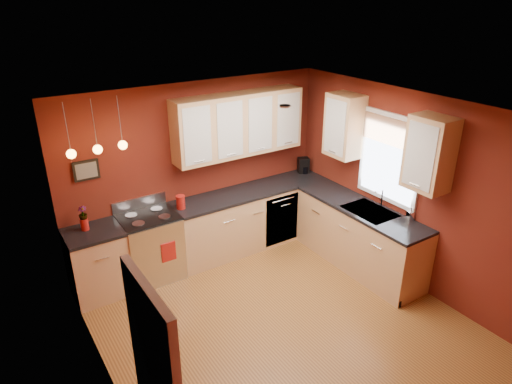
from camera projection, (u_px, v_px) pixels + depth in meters
floor at (281, 323)px, 5.56m from camera, size 4.20×4.20×0.00m
ceiling at (287, 114)px, 4.51m from camera, size 4.00×4.20×0.02m
wall_back at (198, 171)px, 6.64m from camera, size 4.00×0.02×2.60m
wall_front at (449, 342)px, 3.43m from camera, size 4.00×0.02×2.60m
wall_left at (102, 289)px, 4.04m from camera, size 0.02×4.20×2.60m
wall_right at (405, 189)px, 6.03m from camera, size 0.02×4.20×2.60m
base_cabinets_back_left at (98, 264)px, 5.93m from camera, size 0.70×0.60×0.90m
base_cabinets_back_right at (252, 218)px, 7.12m from camera, size 2.54×0.60×0.90m
base_cabinets_right at (359, 237)px, 6.57m from camera, size 0.60×2.10×0.90m
counter_back_left at (93, 233)px, 5.74m from camera, size 0.70×0.62×0.04m
counter_back_right at (252, 191)px, 6.93m from camera, size 2.54×0.62×0.04m
counter_right at (362, 208)px, 6.38m from camera, size 0.62×2.10×0.04m
gas_range at (151, 246)px, 6.29m from camera, size 0.76×0.64×1.11m
dishwasher_front at (282, 220)px, 7.09m from camera, size 0.60×0.02×0.80m
sink at (370, 212)px, 6.27m from camera, size 0.50×0.70×0.33m
window at (390, 156)px, 6.09m from camera, size 0.06×1.02×1.22m
upper_cabinets_back at (239, 124)px, 6.54m from camera, size 2.00×0.35×0.90m
upper_cabinets_right at (383, 138)px, 5.93m from camera, size 0.35×1.95×0.90m
wall_picture at (86, 170)px, 5.71m from camera, size 0.32×0.03×0.26m
pendant_lights at (98, 149)px, 5.36m from camera, size 0.71×0.11×0.66m
red_canister at (181, 202)px, 6.29m from camera, size 0.13×0.13×0.19m
red_vase at (85, 224)px, 5.74m from camera, size 0.10×0.10×0.16m
flowers at (83, 214)px, 5.68m from camera, size 0.13×0.13×0.19m
coffee_maker at (304, 166)px, 7.53m from camera, size 0.22×0.21×0.25m
soap_pump at (411, 214)px, 5.99m from camera, size 0.10×0.10×0.18m
dish_towel at (169, 252)px, 6.08m from camera, size 0.20×0.01×0.27m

